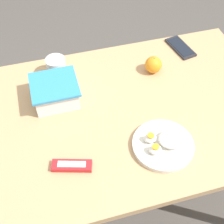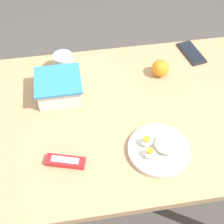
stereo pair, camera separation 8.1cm
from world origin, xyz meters
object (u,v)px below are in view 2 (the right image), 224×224
object	(u,v)px
cell_phone	(191,53)
drinking_glass	(64,63)
food_container	(59,88)
candy_bar	(65,161)
orange_fruit	(160,68)
rice_plate	(160,148)

from	to	relation	value
cell_phone	drinking_glass	world-z (taller)	drinking_glass
food_container	candy_bar	distance (m)	0.31
food_container	cell_phone	bearing A→B (deg)	15.13
orange_fruit	drinking_glass	world-z (taller)	drinking_glass
food_container	drinking_glass	xyz separation A→B (m)	(0.03, 0.14, 0.00)
food_container	orange_fruit	bearing A→B (deg)	7.15
food_container	drinking_glass	world-z (taller)	food_container
candy_bar	cell_phone	xyz separation A→B (m)	(0.58, 0.47, -0.00)
rice_plate	candy_bar	bearing A→B (deg)	179.18
candy_bar	drinking_glass	size ratio (longest dim) A/B	1.67
candy_bar	cell_phone	distance (m)	0.75
food_container	cell_phone	world-z (taller)	food_container
candy_bar	rice_plate	bearing A→B (deg)	-0.82
candy_bar	drinking_glass	world-z (taller)	drinking_glass
orange_fruit	rice_plate	xyz separation A→B (m)	(-0.09, -0.36, -0.02)
food_container	orange_fruit	size ratio (longest dim) A/B	2.50
food_container	cell_phone	distance (m)	0.61
drinking_glass	orange_fruit	bearing A→B (deg)	-12.58
orange_fruit	drinking_glass	bearing A→B (deg)	167.42
rice_plate	candy_bar	distance (m)	0.32
orange_fruit	cell_phone	bearing A→B (deg)	31.70
candy_bar	drinking_glass	distance (m)	0.45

